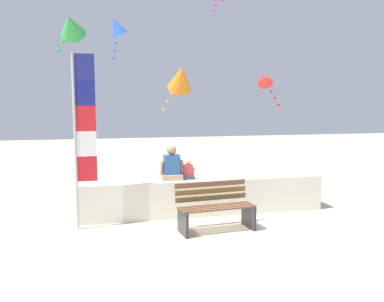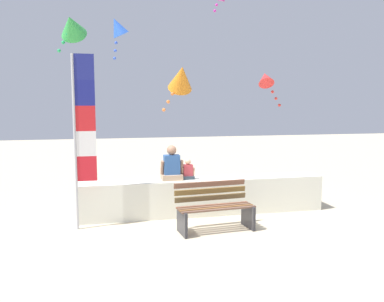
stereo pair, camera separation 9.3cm
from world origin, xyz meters
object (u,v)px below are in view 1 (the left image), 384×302
(kite_blue, at_px, (117,27))
(kite_orange, at_px, (181,78))
(person_adult, at_px, (172,166))
(flag_banner, at_px, (82,128))
(person_child, at_px, (188,171))
(kite_green, at_px, (71,26))
(park_bench, at_px, (215,208))
(kite_red, at_px, (265,79))

(kite_blue, distance_m, kite_orange, 2.26)
(person_adult, distance_m, kite_blue, 3.93)
(kite_blue, bearing_deg, kite_orange, -43.99)
(person_adult, bearing_deg, kite_blue, 114.71)
(kite_blue, bearing_deg, flag_banner, -106.72)
(person_child, height_order, kite_green, kite_green)
(person_child, xyz_separation_m, flag_banner, (-2.12, -0.56, 0.98))
(kite_blue, xyz_separation_m, kite_green, (-1.03, -0.82, -0.15))
(park_bench, relative_size, kite_red, 1.44)
(park_bench, height_order, person_child, person_child)
(kite_orange, bearing_deg, person_adult, -113.93)
(kite_green, bearing_deg, kite_orange, -11.30)
(person_adult, relative_size, kite_blue, 0.70)
(park_bench, relative_size, kite_orange, 1.28)
(kite_blue, relative_size, kite_orange, 0.90)
(person_adult, relative_size, kite_orange, 0.63)
(person_child, relative_size, flag_banner, 0.13)
(person_adult, height_order, kite_green, kite_green)
(park_bench, height_order, person_adult, person_adult)
(kite_blue, bearing_deg, kite_green, -141.69)
(person_adult, height_order, kite_red, kite_red)
(kite_green, bearing_deg, person_adult, -32.87)
(park_bench, distance_m, person_child, 1.30)
(person_adult, height_order, kite_orange, kite_orange)
(kite_orange, bearing_deg, park_bench, -82.90)
(person_child, height_order, kite_orange, kite_orange)
(kite_blue, relative_size, kite_green, 1.09)
(park_bench, relative_size, flag_banner, 0.46)
(person_child, relative_size, kite_blue, 0.41)
(kite_blue, bearing_deg, kite_red, -0.85)
(person_adult, xyz_separation_m, kite_green, (-2.00, 1.30, 3.01))
(flag_banner, xyz_separation_m, kite_blue, (0.80, 2.67, 2.30))
(flag_banner, distance_m, kite_green, 2.85)
(flag_banner, relative_size, kite_green, 3.41)
(kite_red, height_order, kite_green, kite_green)
(person_adult, bearing_deg, flag_banner, -162.54)
(flag_banner, distance_m, kite_orange, 2.74)
(kite_green, bearing_deg, flag_banner, -82.88)
(park_bench, xyz_separation_m, kite_green, (-2.62, 2.45, 3.65))
(kite_red, height_order, kite_blue, kite_blue)
(flag_banner, xyz_separation_m, kite_red, (4.70, 2.61, 1.10))
(kite_red, bearing_deg, person_adult, -144.98)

